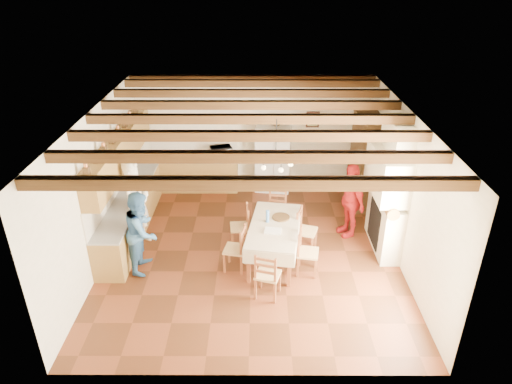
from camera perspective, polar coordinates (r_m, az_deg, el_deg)
floor at (r=9.76m, az=-0.60°, el=-7.41°), size 6.00×6.50×0.02m
ceiling at (r=8.43m, az=-0.70°, el=9.77°), size 6.00×6.50×0.02m
wall_back at (r=12.00m, az=-0.44°, el=7.52°), size 6.00×0.02×3.00m
wall_front at (r=6.25m, az=-1.05°, el=-12.92°), size 6.00×0.02×3.00m
wall_left at (r=9.53m, az=-19.06°, el=0.55°), size 0.02×6.50×3.00m
wall_right at (r=9.44m, az=17.94°, el=0.50°), size 0.02×6.50×3.00m
ceiling_beams at (r=8.46m, az=-0.69°, el=9.13°), size 6.00×6.30×0.16m
lower_cabinets_left at (r=10.80m, az=-15.02°, el=-2.04°), size 0.60×4.30×0.86m
lower_cabinets_back at (r=12.23m, az=-7.72°, el=2.24°), size 2.30×0.60×0.86m
countertop_left at (r=10.59m, az=-15.31°, el=0.09°), size 0.62×4.30×0.04m
countertop_back at (r=12.05m, az=-7.85°, el=4.18°), size 2.34×0.62×0.04m
backsplash_left at (r=10.54m, az=-17.01°, el=1.64°), size 0.03×4.30×0.60m
backsplash_back at (r=12.20m, az=-7.78°, el=6.09°), size 2.30×0.03×0.60m
upper_cabinets at (r=10.24m, az=-16.64°, el=4.93°), size 0.35×4.20×0.70m
fireplace at (r=9.58m, az=15.88°, el=0.50°), size 0.56×1.60×2.80m
wall_picture at (r=11.94m, az=7.11°, el=8.98°), size 0.34×0.03×0.42m
refrigerator at (r=12.00m, az=2.20°, el=4.35°), size 0.98×0.84×1.77m
hutch at (r=11.43m, az=13.47°, el=3.86°), size 0.59×1.30×2.31m
dining_table at (r=9.13m, az=2.30°, el=-4.60°), size 1.21×1.98×0.81m
chandelier at (r=8.43m, az=2.49°, el=4.24°), size 0.47×0.47×0.03m
chair_left_near at (r=8.99m, az=-2.67°, el=-7.04°), size 0.48×0.49×0.96m
chair_left_far at (r=9.68m, az=-2.04°, el=-4.30°), size 0.44×0.46×0.96m
chair_right_near at (r=8.93m, az=6.52°, el=-7.44°), size 0.47×0.49×0.96m
chair_right_far at (r=9.60m, az=6.34°, el=-4.77°), size 0.51×0.53×0.96m
chair_end_near at (r=8.32m, az=1.49°, el=-10.20°), size 0.52×0.51×0.96m
chair_end_far at (r=10.27m, az=2.59°, el=-2.34°), size 0.48×0.46×0.96m
person_man at (r=9.83m, az=-14.67°, el=-1.44°), size 0.69×0.83×1.94m
person_woman_blue at (r=9.10m, az=-14.04°, el=-4.77°), size 0.69×0.86×1.67m
person_woman_red at (r=10.13m, az=11.66°, el=-0.98°), size 0.74×1.08×1.70m
microwave at (r=11.91m, az=-4.40°, el=4.96°), size 0.62×0.50×0.30m
fridge_vase at (r=11.64m, az=2.61°, el=9.02°), size 0.35×0.35×0.28m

